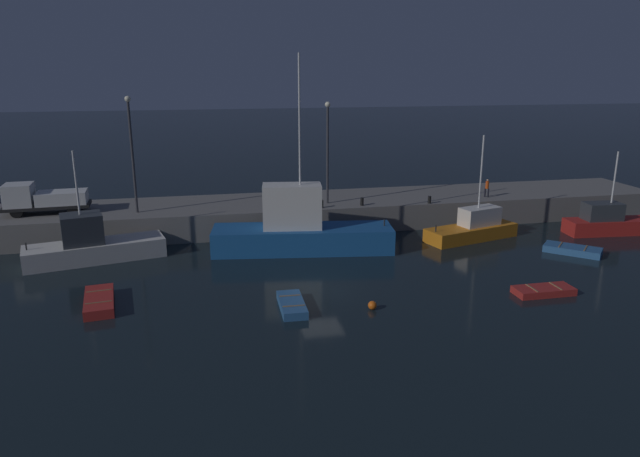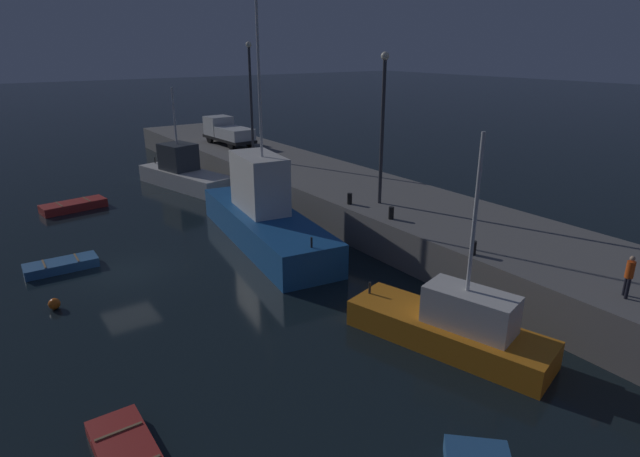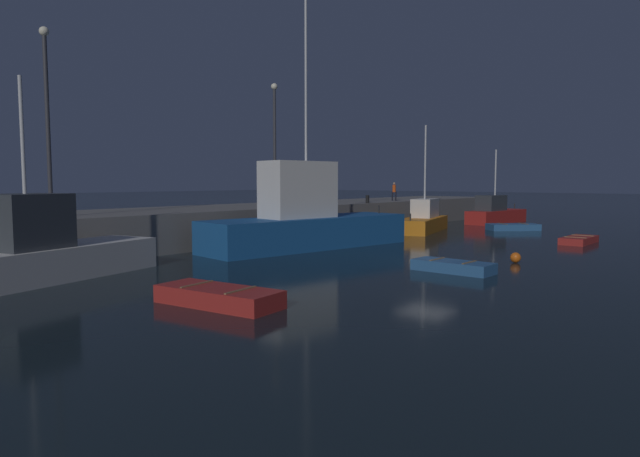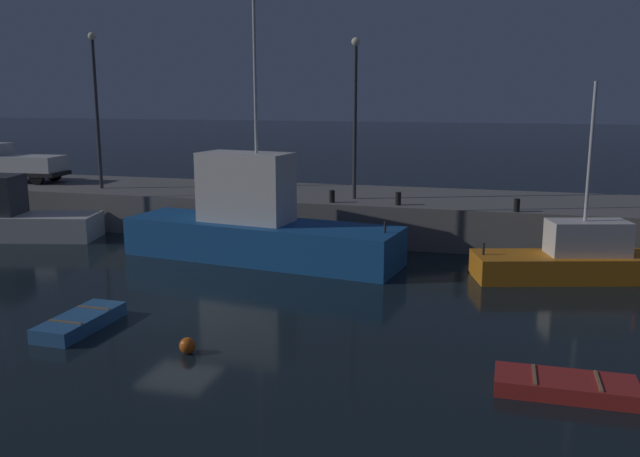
% 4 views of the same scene
% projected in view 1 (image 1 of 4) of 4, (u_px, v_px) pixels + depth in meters
% --- Properties ---
extents(ground_plane, '(320.00, 320.00, 0.00)m').
position_uv_depth(ground_plane, '(321.00, 289.00, 34.80)').
color(ground_plane, black).
extents(pier_quay, '(66.03, 7.47, 2.11)m').
position_uv_depth(pier_quay, '(284.00, 213.00, 48.70)').
color(pier_quay, slate).
rests_on(pier_quay, ground).
extents(fishing_trawler_red, '(9.52, 4.70, 7.64)m').
position_uv_depth(fishing_trawler_red, '(92.00, 245.00, 39.76)').
color(fishing_trawler_red, silver).
rests_on(fishing_trawler_red, ground).
extents(fishing_boat_blue, '(7.89, 4.26, 8.00)m').
position_uv_depth(fishing_boat_blue, '(473.00, 228.00, 44.91)').
color(fishing_boat_blue, orange).
rests_on(fishing_boat_blue, ground).
extents(fishing_boat_white, '(7.77, 2.72, 6.60)m').
position_uv_depth(fishing_boat_white, '(610.00, 222.00, 46.35)').
color(fishing_boat_white, red).
rests_on(fishing_boat_white, ground).
extents(fishing_boat_orange, '(13.28, 5.18, 13.83)m').
position_uv_depth(fishing_boat_orange, '(300.00, 230.00, 41.78)').
color(fishing_boat_orange, '#195193').
rests_on(fishing_boat_orange, ground).
extents(dinghy_orange_near, '(2.07, 4.25, 0.60)m').
position_uv_depth(dinghy_orange_near, '(99.00, 301.00, 32.30)').
color(dinghy_orange_near, '#B22823').
rests_on(dinghy_orange_near, ground).
extents(rowboat_white_mid, '(3.51, 1.43, 0.46)m').
position_uv_depth(rowboat_white_mid, '(544.00, 291.00, 34.05)').
color(rowboat_white_mid, '#B22823').
rests_on(rowboat_white_mid, ground).
extents(dinghy_red_small, '(1.39, 3.39, 0.50)m').
position_uv_depth(dinghy_red_small, '(292.00, 305.00, 31.96)').
color(dinghy_red_small, '#2D6099').
rests_on(dinghy_red_small, ground).
extents(rowboat_blue_far, '(3.91, 3.84, 0.53)m').
position_uv_depth(rowboat_blue_far, '(572.00, 250.00, 41.55)').
color(rowboat_blue_far, '#2D6099').
rests_on(rowboat_blue_far, ground).
extents(mooring_buoy_near, '(0.49, 0.49, 0.49)m').
position_uv_depth(mooring_buoy_near, '(372.00, 305.00, 31.87)').
color(mooring_buoy_near, orange).
rests_on(mooring_buoy_near, ground).
extents(lamp_post_west, '(0.44, 0.44, 8.77)m').
position_uv_depth(lamp_post_west, '(132.00, 146.00, 43.24)').
color(lamp_post_west, '#38383D').
rests_on(lamp_post_west, pier_quay).
extents(lamp_post_east, '(0.44, 0.44, 8.18)m').
position_uv_depth(lamp_post_east, '(328.00, 145.00, 46.36)').
color(lamp_post_east, '#38383D').
rests_on(lamp_post_east, pier_quay).
extents(utility_truck, '(6.31, 2.51, 2.37)m').
position_uv_depth(utility_truck, '(42.00, 199.00, 43.92)').
color(utility_truck, black).
rests_on(utility_truck, pier_quay).
extents(dockworker, '(0.40, 0.40, 1.57)m').
position_uv_depth(dockworker, '(487.00, 187.00, 49.61)').
color(dockworker, black).
rests_on(dockworker, pier_quay).
extents(bollard_west, '(0.28, 0.28, 0.64)m').
position_uv_depth(bollard_west, '(362.00, 202.00, 46.72)').
color(bollard_west, black).
rests_on(bollard_west, pier_quay).
extents(bollard_central, '(0.28, 0.28, 0.62)m').
position_uv_depth(bollard_central, '(322.00, 204.00, 45.96)').
color(bollard_central, black).
rests_on(bollard_central, pier_quay).
extents(bollard_east, '(0.28, 0.28, 0.61)m').
position_uv_depth(bollard_east, '(429.00, 200.00, 47.43)').
color(bollard_east, black).
rests_on(bollard_east, pier_quay).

